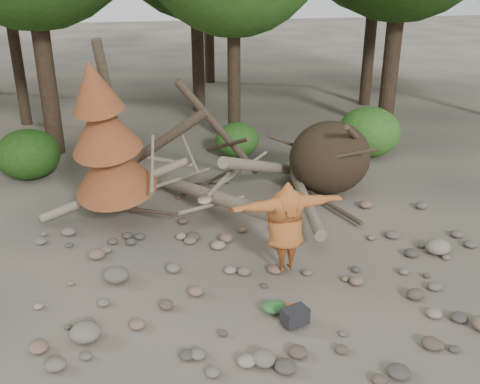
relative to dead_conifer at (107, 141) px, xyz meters
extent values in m
plane|color=#514C44|center=(3.12, -3.37, -2.11)|extent=(120.00, 120.00, 0.00)
ellipsoid|color=#332619|center=(5.72, 0.93, -1.12)|extent=(2.20, 1.87, 1.98)
cylinder|color=gray|center=(2.12, 0.33, -1.56)|extent=(2.61, 5.11, 1.08)
cylinder|color=gray|center=(3.92, 0.83, -1.21)|extent=(3.18, 3.71, 1.90)
cylinder|color=brown|center=(0.92, 1.23, -0.71)|extent=(3.08, 1.91, 2.49)
cylinder|color=gray|center=(4.72, 0.13, -1.76)|extent=(1.13, 4.98, 0.43)
cylinder|color=brown|center=(2.82, 1.43, -0.31)|extent=(2.39, 1.03, 2.89)
cylinder|color=gray|center=(0.12, 0.63, -1.41)|extent=(3.71, 0.86, 1.20)
cylinder|color=#4C3F30|center=(0.62, 0.13, -1.81)|extent=(1.52, 1.70, 0.49)
cylinder|color=gray|center=(3.32, 1.03, -1.31)|extent=(1.57, 0.85, 0.69)
cylinder|color=#4C3F30|center=(4.92, 1.53, -0.91)|extent=(1.92, 1.25, 1.10)
cylinder|color=gray|center=(1.92, 0.83, -0.61)|extent=(0.37, 1.42, 0.85)
cylinder|color=#4C3F30|center=(5.32, -0.17, -1.96)|extent=(0.79, 2.54, 0.12)
cylinder|color=gray|center=(2.32, -0.27, -1.66)|extent=(1.78, 1.11, 0.29)
cylinder|color=#4C3F30|center=(0.22, 0.43, 0.09)|extent=(0.67, 1.13, 4.35)
cone|color=brown|center=(0.06, 0.12, -0.61)|extent=(2.06, 2.13, 1.86)
cone|color=brown|center=(-0.05, -0.09, 0.39)|extent=(1.71, 1.78, 1.65)
cone|color=brown|center=(-0.14, -0.28, 1.29)|extent=(1.23, 1.30, 1.41)
cylinder|color=#38281C|center=(-1.88, 6.13, 2.37)|extent=(0.56, 0.56, 8.96)
cylinder|color=#38281C|center=(4.12, 5.83, 1.46)|extent=(0.44, 0.44, 7.14)
cylinder|color=#38281C|center=(-3.38, 10.13, 1.67)|extent=(0.42, 0.42, 7.56)
cylinder|color=#38281C|center=(3.62, 10.83, 2.16)|extent=(0.52, 0.52, 8.54)
cylinder|color=#38281C|center=(11.12, 10.43, 1.95)|extent=(0.50, 0.50, 8.12)
cylinder|color=#38281C|center=(14.12, 16.63, 1.81)|extent=(0.46, 0.46, 7.84)
ellipsoid|color=#224E14|center=(-2.38, 3.83, -1.39)|extent=(1.80, 1.80, 1.44)
ellipsoid|color=#2D631C|center=(3.92, 4.43, -1.55)|extent=(1.40, 1.40, 1.12)
ellipsoid|color=#387524|center=(8.12, 3.63, -1.31)|extent=(2.00, 2.00, 1.60)
imported|color=#AD5A27|center=(3.33, -2.88, -1.09)|extent=(2.33, 0.71, 1.88)
cylinder|color=#8E7C5A|center=(1.77, -2.81, -0.41)|extent=(0.27, 0.28, 0.11)
cube|color=black|center=(2.99, -4.62, -1.97)|extent=(0.50, 0.40, 0.29)
ellipsoid|color=#27632B|center=(2.75, -4.19, -2.03)|extent=(0.43, 0.36, 0.16)
ellipsoid|color=#BF5420|center=(3.02, -4.20, -2.06)|extent=(0.27, 0.22, 0.10)
ellipsoid|color=slate|center=(-0.47, -4.25, -1.96)|extent=(0.51, 0.46, 0.31)
ellipsoid|color=gray|center=(6.76, -2.84, -1.95)|extent=(0.54, 0.49, 0.32)
ellipsoid|color=#5E564F|center=(0.03, -2.53, -1.96)|extent=(0.50, 0.45, 0.30)
camera|label=1|loc=(0.47, -11.79, 3.50)|focal=40.00mm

